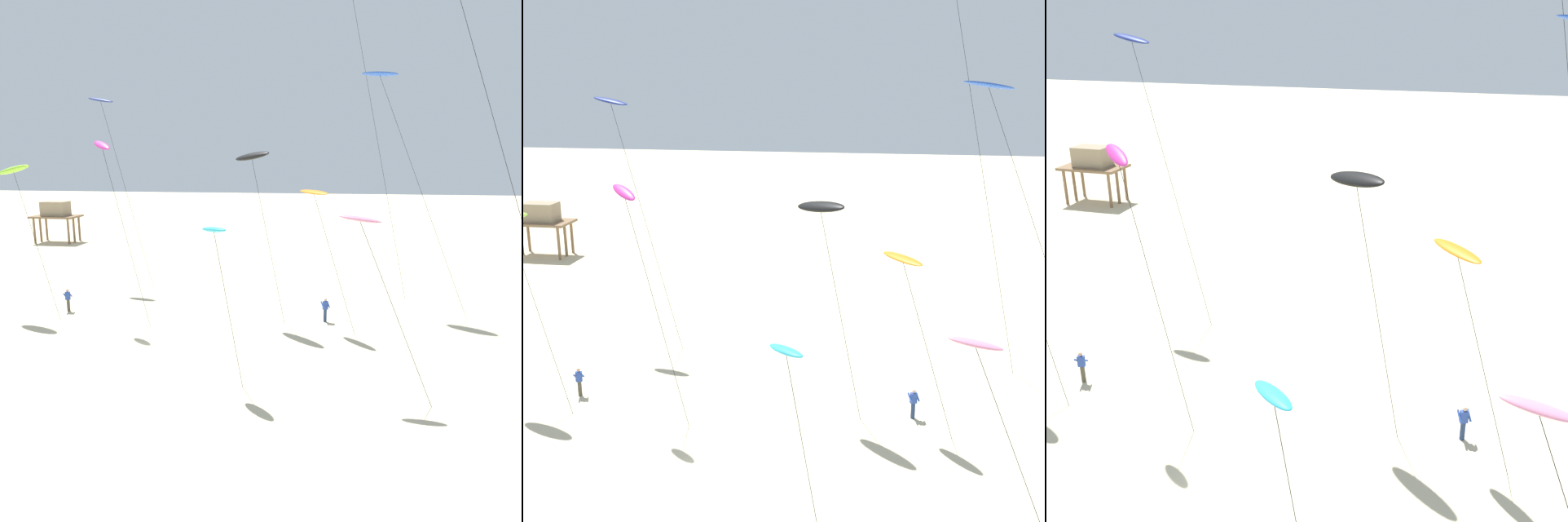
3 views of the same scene
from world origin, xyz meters
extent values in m
plane|color=beige|center=(0.00, 0.00, 0.00)|extent=(260.00, 260.00, 0.00)
ellipsoid|color=#8CD833|center=(-13.10, 6.52, 10.17)|extent=(3.24, 1.76, 1.04)
cylinder|color=#262626|center=(-11.14, 5.44, 5.01)|extent=(3.96, 2.19, 10.02)
ellipsoid|color=navy|center=(-11.07, 16.64, 15.90)|extent=(2.82, 1.49, 0.78)
cylinder|color=#262626|center=(-8.52, 15.23, 7.90)|extent=(5.15, 2.85, 15.80)
ellipsoid|color=#33BFE0|center=(3.61, -3.16, 7.64)|extent=(1.80, 1.79, 0.44)
cylinder|color=#262626|center=(4.37, -3.58, 3.77)|extent=(1.53, 0.86, 7.54)
ellipsoid|color=black|center=(3.74, 7.42, 11.10)|extent=(3.19, 2.95, 1.07)
cylinder|color=#262626|center=(4.95, 6.76, 5.47)|extent=(2.45, 1.37, 10.95)
ellipsoid|color=blue|center=(12.32, 13.34, 17.02)|extent=(2.97, 2.41, 0.73)
cylinder|color=#262626|center=(15.56, 11.56, 8.47)|extent=(6.50, 3.60, 16.94)
cylinder|color=#262626|center=(12.57, 14.70, 11.93)|extent=(5.06, 2.80, 23.86)
cylinder|color=#262626|center=(16.33, -1.44, 12.88)|extent=(8.02, 4.43, 25.78)
ellipsoid|color=#D8339E|center=(-6.18, 6.03, 11.81)|extent=(1.96, 1.81, 1.00)
cylinder|color=#262626|center=(-4.39, 5.05, 5.85)|extent=(3.60, 1.99, 11.71)
ellipsoid|color=orange|center=(7.96, 6.39, 8.82)|extent=(2.34, 2.53, 0.40)
cylinder|color=#262626|center=(9.37, 5.61, 4.37)|extent=(2.86, 1.59, 8.75)
ellipsoid|color=pink|center=(10.49, -2.81, 8.23)|extent=(2.05, 0.79, 0.49)
cylinder|color=#262626|center=(12.20, -3.75, 4.07)|extent=(3.45, 1.91, 8.15)
cylinder|color=#4C4738|center=(-9.69, 6.41, 0.44)|extent=(0.22, 0.22, 0.88)
cube|color=#2D4CA5|center=(-9.69, 6.41, 1.17)|extent=(0.38, 0.28, 0.58)
sphere|color=tan|center=(-9.69, 6.41, 1.57)|extent=(0.20, 0.20, 0.20)
cylinder|color=#2D4CA5|center=(-9.91, 6.35, 1.22)|extent=(0.22, 0.51, 0.39)
cylinder|color=#2D4CA5|center=(-9.48, 6.46, 1.22)|extent=(0.22, 0.51, 0.39)
cylinder|color=navy|center=(8.89, 6.69, 0.44)|extent=(0.22, 0.22, 0.88)
cube|color=#2D4CA5|center=(8.89, 6.69, 1.17)|extent=(0.39, 0.31, 0.58)
sphere|color=beige|center=(8.89, 6.69, 1.57)|extent=(0.20, 0.20, 0.20)
cylinder|color=#2D4CA5|center=(9.10, 6.78, 1.22)|extent=(0.27, 0.50, 0.39)
cylinder|color=#2D4CA5|center=(8.69, 6.61, 1.22)|extent=(0.27, 0.50, 0.39)
cylinder|color=#846647|center=(-29.21, 33.44, 1.63)|extent=(0.28, 0.28, 3.27)
cylinder|color=#846647|center=(-24.48, 33.44, 1.63)|extent=(0.28, 0.28, 3.27)
cylinder|color=#846647|center=(-29.21, 36.27, 1.63)|extent=(0.28, 0.28, 3.27)
cylinder|color=#846647|center=(-24.48, 36.27, 1.63)|extent=(0.28, 0.28, 3.27)
cylinder|color=#846647|center=(-29.21, 34.85, 1.63)|extent=(0.28, 0.28, 3.27)
cylinder|color=#846647|center=(-24.48, 34.85, 1.63)|extent=(0.28, 0.28, 3.27)
cube|color=#846647|center=(-26.85, 34.85, 3.39)|extent=(5.91, 3.54, 0.24)
cube|color=#9E896B|center=(-26.85, 34.85, 4.43)|extent=(3.25, 2.13, 1.85)
camera|label=1|loc=(9.30, -26.50, 11.05)|focal=34.70mm
camera|label=2|loc=(7.23, -26.46, 17.66)|focal=46.78mm
camera|label=3|loc=(8.48, -17.36, 17.57)|focal=44.12mm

